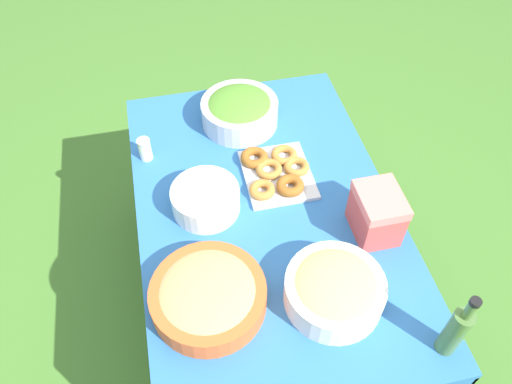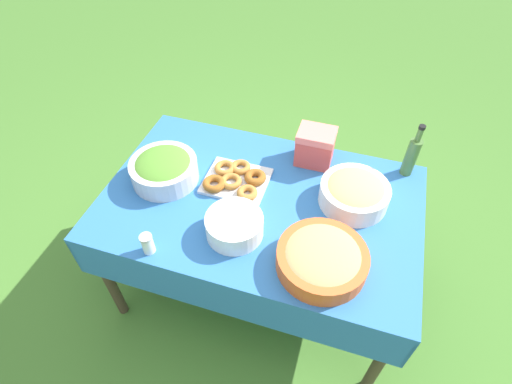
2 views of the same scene
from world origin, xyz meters
name	(u,v)px [view 1 (image 1 of 2)]	position (x,y,z in m)	size (l,w,h in m)	color
ground_plane	(264,301)	(0.00, 0.00, 0.00)	(14.00, 14.00, 0.00)	#477A2D
picnic_table	(266,223)	(0.00, 0.00, 0.61)	(1.43, 0.91, 0.70)	#2D6BB2
salad_bowl	(239,110)	(-0.47, 0.00, 0.76)	(0.31, 0.31, 0.13)	silver
pasta_bowl	(335,289)	(0.40, 0.12, 0.76)	(0.31, 0.31, 0.12)	white
donut_platter	(276,172)	(-0.14, 0.07, 0.72)	(0.31, 0.29, 0.05)	silver
plate_stack	(206,199)	(-0.05, -0.21, 0.74)	(0.24, 0.24, 0.10)	white
olive_oil_bottle	(456,330)	(0.62, 0.39, 0.81)	(0.06, 0.06, 0.28)	#4C7238
bread_bowl	(208,295)	(0.33, -0.26, 0.75)	(0.35, 0.35, 0.11)	#E05B28
cooler_box	(377,214)	(0.17, 0.34, 0.79)	(0.18, 0.14, 0.18)	#E04C42
salt_shaker	(145,149)	(-0.35, -0.40, 0.74)	(0.05, 0.05, 0.09)	white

